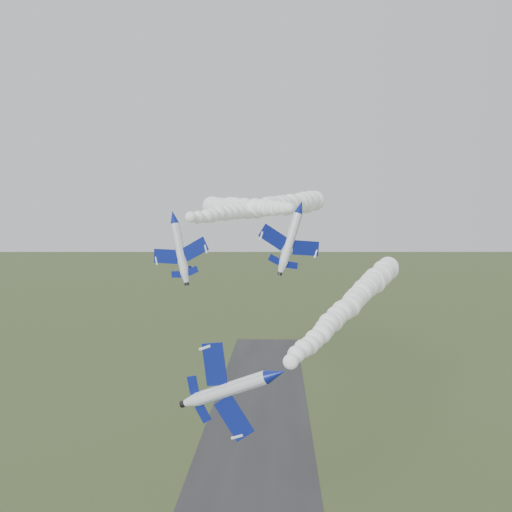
# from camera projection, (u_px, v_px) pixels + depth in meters

# --- Properties ---
(runway) EXTENTS (24.00, 260.00, 0.04)m
(runway) POSITION_uv_depth(u_px,v_px,m) (251.00, 488.00, 98.96)
(runway) COLOR #2A2A2C
(runway) RESTS_ON ground
(jet_lead) EXTENTS (6.44, 12.76, 9.97)m
(jet_lead) POSITION_uv_depth(u_px,v_px,m) (275.00, 374.00, 59.16)
(jet_lead) COLOR white
(smoke_trail_jet_lead) EXTENTS (27.92, 76.12, 4.95)m
(smoke_trail_jet_lead) POSITION_uv_depth(u_px,v_px,m) (357.00, 298.00, 98.42)
(smoke_trail_jet_lead) COLOR white
(jet_pair_left) EXTENTS (9.57, 11.24, 3.41)m
(jet_pair_left) POSITION_uv_depth(u_px,v_px,m) (173.00, 217.00, 87.07)
(jet_pair_left) COLOR white
(smoke_trail_jet_pair_left) EXTENTS (33.23, 69.50, 5.36)m
(smoke_trail_jet_pair_left) POSITION_uv_depth(u_px,v_px,m) (268.00, 207.00, 122.84)
(smoke_trail_jet_pair_left) COLOR white
(jet_pair_right) EXTENTS (9.54, 11.56, 3.82)m
(jet_pair_right) POSITION_uv_depth(u_px,v_px,m) (300.00, 207.00, 86.31)
(jet_pair_right) COLOR white
(smoke_trail_jet_pair_right) EXTENTS (29.35, 70.32, 5.36)m
(smoke_trail_jet_pair_right) POSITION_uv_depth(u_px,v_px,m) (239.00, 208.00, 123.75)
(smoke_trail_jet_pair_right) COLOR white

